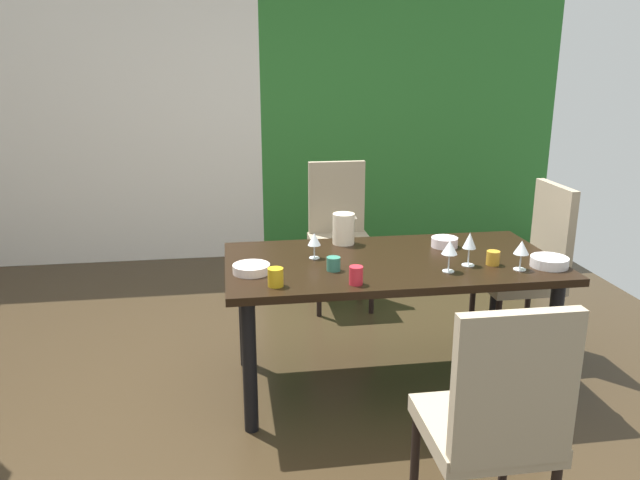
{
  "coord_description": "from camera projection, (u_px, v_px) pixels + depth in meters",
  "views": [
    {
      "loc": [
        -0.22,
        -2.64,
        1.77
      ],
      "look_at": [
        0.25,
        0.47,
        0.85
      ],
      "focal_mm": 35.0,
      "sensor_mm": 36.0,
      "label": 1
    }
  ],
  "objects": [
    {
      "name": "wine_glass_near_window",
      "position": [
        470.0,
        242.0,
        3.19
      ],
      "size": [
        0.07,
        0.07,
        0.18
      ],
      "color": "silver",
      "rests_on": "dining_table"
    },
    {
      "name": "pitcher_north",
      "position": [
        344.0,
        228.0,
        3.58
      ],
      "size": [
        0.14,
        0.13,
        0.18
      ],
      "color": "beige",
      "rests_on": "dining_table"
    },
    {
      "name": "cup_corner",
      "position": [
        333.0,
        264.0,
        3.14
      ],
      "size": [
        0.07,
        0.07,
        0.07
      ],
      "primitive_type": "cylinder",
      "color": "#30725D",
      "rests_on": "dining_table"
    },
    {
      "name": "ground_plane",
      "position": [
        284.0,
        438.0,
        3.03
      ],
      "size": [
        5.71,
        6.09,
        0.02
      ],
      "primitive_type": "cube",
      "color": "#322617"
    },
    {
      "name": "serving_bowl_near_shelf",
      "position": [
        444.0,
        242.0,
        3.54
      ],
      "size": [
        0.15,
        0.15,
        0.05
      ],
      "primitive_type": "cylinder",
      "color": "white",
      "rests_on": "dining_table"
    },
    {
      "name": "chair_right_far",
      "position": [
        532.0,
        263.0,
        3.77
      ],
      "size": [
        0.44,
        0.44,
        1.06
      ],
      "rotation": [
        0.0,
        0.0,
        1.57
      ],
      "color": "gray",
      "rests_on": "ground_plane"
    },
    {
      "name": "wine_glass_rear",
      "position": [
        522.0,
        248.0,
        3.13
      ],
      "size": [
        0.08,
        0.08,
        0.15
      ],
      "color": "silver",
      "rests_on": "dining_table"
    },
    {
      "name": "cup_front",
      "position": [
        493.0,
        258.0,
        3.23
      ],
      "size": [
        0.07,
        0.07,
        0.07
      ],
      "primitive_type": "cylinder",
      "color": "#B98223",
      "rests_on": "dining_table"
    },
    {
      "name": "serving_bowl_left",
      "position": [
        251.0,
        269.0,
        3.11
      ],
      "size": [
        0.19,
        0.19,
        0.04
      ],
      "primitive_type": "cylinder",
      "color": "silver",
      "rests_on": "dining_table"
    },
    {
      "name": "cup_east",
      "position": [
        276.0,
        277.0,
        2.92
      ],
      "size": [
        0.07,
        0.07,
        0.09
      ],
      "primitive_type": "cylinder",
      "color": "#BE9217",
      "rests_on": "dining_table"
    },
    {
      "name": "back_panel_interior",
      "position": [
        86.0,
        109.0,
        5.29
      ],
      "size": [
        2.95,
        0.1,
        2.71
      ],
      "primitive_type": "cube",
      "color": "silver",
      "rests_on": "ground_plane"
    },
    {
      "name": "cup_west",
      "position": [
        356.0,
        275.0,
        2.94
      ],
      "size": [
        0.07,
        0.07,
        0.09
      ],
      "primitive_type": "cylinder",
      "color": "red",
      "rests_on": "dining_table"
    },
    {
      "name": "garden_window_panel",
      "position": [
        411.0,
        105.0,
        5.7
      ],
      "size": [
        2.76,
        0.1,
        2.71
      ],
      "primitive_type": "cube",
      "color": "#2C6F2B",
      "rests_on": "ground_plane"
    },
    {
      "name": "serving_bowl_right",
      "position": [
        549.0,
        262.0,
        3.2
      ],
      "size": [
        0.19,
        0.19,
        0.05
      ],
      "primitive_type": "cylinder",
      "color": "silver",
      "rests_on": "dining_table"
    },
    {
      "name": "wine_glass_south",
      "position": [
        314.0,
        240.0,
        3.31
      ],
      "size": [
        0.07,
        0.07,
        0.14
      ],
      "color": "silver",
      "rests_on": "dining_table"
    },
    {
      "name": "chair_head_near",
      "position": [
        495.0,
        419.0,
        2.16
      ],
      "size": [
        0.44,
        0.44,
        1.02
      ],
      "color": "gray",
      "rests_on": "ground_plane"
    },
    {
      "name": "chair_head_far",
      "position": [
        339.0,
        227.0,
        4.58
      ],
      "size": [
        0.44,
        0.45,
        1.04
      ],
      "rotation": [
        0.0,
        0.0,
        3.14
      ],
      "color": "gray",
      "rests_on": "ground_plane"
    },
    {
      "name": "wine_glass_center",
      "position": [
        450.0,
        248.0,
        3.1
      ],
      "size": [
        0.08,
        0.08,
        0.16
      ],
      "color": "silver",
      "rests_on": "dining_table"
    },
    {
      "name": "dining_table",
      "position": [
        390.0,
        275.0,
        3.35
      ],
      "size": [
        1.75,
        0.89,
        0.74
      ],
      "color": "black",
      "rests_on": "ground_plane"
    }
  ]
}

